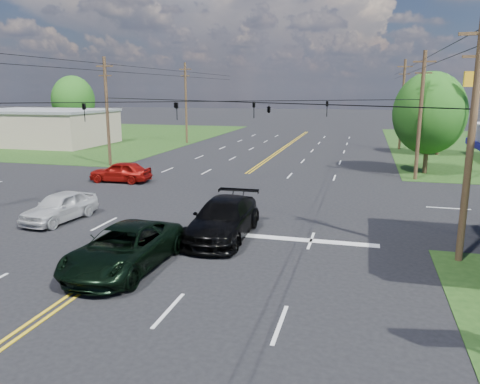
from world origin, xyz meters
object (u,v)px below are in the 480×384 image
(pole_ne, at_px, (420,114))
(tree_far_l, at_px, (73,100))
(pole_nw, at_px, (107,110))
(pickup_dkgreen, at_px, (124,248))
(suv_black, at_px, (223,219))
(pickup_white, at_px, (60,207))
(pole_right_far, at_px, (402,104))
(tree_right_a, at_px, (429,113))
(tree_right_b, at_px, (440,114))
(pole_se, at_px, (471,138))
(retail_nw, at_px, (42,128))
(pole_left_far, at_px, (186,102))

(pole_ne, height_order, tree_far_l, pole_ne)
(pole_nw, relative_size, pickup_dkgreen, 1.59)
(pole_ne, bearing_deg, suv_black, -119.74)
(pole_nw, distance_m, pickup_white, 18.83)
(pole_right_far, bearing_deg, tree_right_a, -86.42)
(pole_ne, bearing_deg, pole_right_far, 90.00)
(tree_right_b, relative_size, tree_far_l, 0.81)
(pole_ne, relative_size, pole_right_far, 0.95)
(pole_se, height_order, pickup_dkgreen, pole_se)
(retail_nw, distance_m, pole_ne, 45.02)
(pole_ne, xyz_separation_m, tree_right_b, (3.50, 15.00, -0.70))
(pole_ne, relative_size, tree_right_b, 1.34)
(retail_nw, height_order, tree_right_a, tree_right_a)
(pole_nw, relative_size, pole_left_far, 0.95)
(pole_nw, distance_m, tree_right_a, 27.17)
(pole_se, height_order, pole_left_far, pole_left_far)
(pole_nw, bearing_deg, tree_far_l, 129.56)
(pole_nw, relative_size, suv_black, 1.55)
(pickup_white, bearing_deg, pickup_dkgreen, -31.84)
(pickup_dkgreen, distance_m, pickup_white, 8.37)
(tree_right_a, bearing_deg, pole_nw, -173.66)
(retail_nw, relative_size, pole_nw, 1.68)
(tree_right_b, distance_m, tree_far_l, 49.17)
(tree_right_a, bearing_deg, suv_black, -118.22)
(tree_right_a, xyz_separation_m, pickup_white, (-20.04, -20.00, -4.11))
(pole_nw, bearing_deg, tree_right_a, 6.34)
(tree_right_b, height_order, tree_far_l, tree_far_l)
(pole_se, distance_m, pole_left_far, 45.22)
(pole_se, xyz_separation_m, pole_ne, (0.00, 18.00, 0.00))
(pole_se, height_order, tree_right_a, pole_se)
(tree_right_a, xyz_separation_m, suv_black, (-11.00, -20.50, -3.98))
(retail_nw, xyz_separation_m, pole_left_far, (17.00, 6.00, 3.17))
(pole_right_far, relative_size, pickup_dkgreen, 1.68)
(pole_nw, height_order, tree_far_l, pole_nw)
(pole_nw, height_order, tree_right_b, pole_nw)
(pole_nw, distance_m, pole_right_far, 32.20)
(retail_nw, height_order, suv_black, retail_nw)
(pole_ne, distance_m, tree_right_a, 3.16)
(pickup_white, bearing_deg, tree_far_l, 129.73)
(pole_left_far, height_order, suv_black, pole_left_far)
(retail_nw, bearing_deg, suv_black, -42.75)
(retail_nw, height_order, pole_left_far, pole_left_far)
(pole_ne, xyz_separation_m, pickup_dkgreen, (-12.50, -22.22, -4.09))
(tree_far_l, bearing_deg, pickup_dkgreen, -54.30)
(pickup_dkgreen, bearing_deg, retail_nw, 132.33)
(pole_left_far, xyz_separation_m, suv_black, (16.00, -36.50, -4.28))
(pole_ne, xyz_separation_m, suv_black, (-10.00, -17.50, -4.03))
(tree_right_a, distance_m, pickup_dkgreen, 28.89)
(pole_se, relative_size, tree_right_b, 1.34)
(suv_black, bearing_deg, retail_nw, 136.56)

